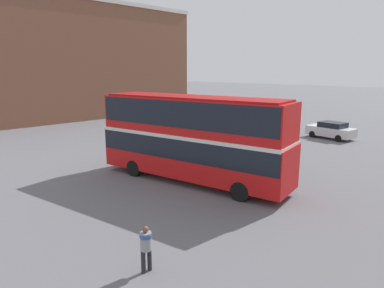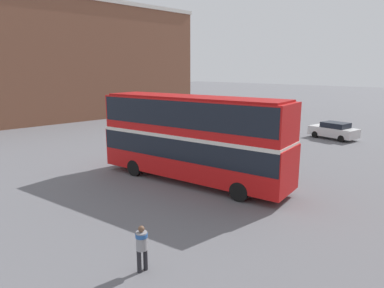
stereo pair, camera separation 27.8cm
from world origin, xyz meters
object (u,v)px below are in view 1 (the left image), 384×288
(parked_car_kerb_far, at_px, (331,130))
(parked_car_side_street, at_px, (248,120))
(pedestrian_foreground, at_px, (146,244))
(double_decker_bus, at_px, (192,134))

(parked_car_kerb_far, height_order, parked_car_side_street, parked_car_side_street)
(pedestrian_foreground, xyz_separation_m, parked_car_side_street, (-14.43, 25.01, -0.13))
(parked_car_kerb_far, bearing_deg, pedestrian_foreground, 108.01)
(double_decker_bus, distance_m, parked_car_kerb_far, 18.04)
(double_decker_bus, xyz_separation_m, pedestrian_foreground, (5.38, -7.34, -1.82))
(double_decker_bus, relative_size, parked_car_kerb_far, 2.67)
(parked_car_kerb_far, distance_m, parked_car_side_street, 9.22)
(pedestrian_foreground, xyz_separation_m, parked_car_kerb_far, (-5.21, 25.27, -0.16))
(double_decker_bus, bearing_deg, parked_car_kerb_far, 78.71)
(double_decker_bus, relative_size, parked_car_side_street, 2.38)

